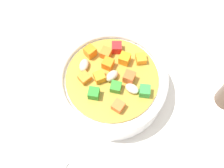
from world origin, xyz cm
name	(u,v)px	position (x,y,z in cm)	size (l,w,h in cm)	color
ground_plane	(112,93)	(0.00, 0.00, -1.00)	(140.00, 140.00, 2.00)	silver
soup_bowl_main	(112,83)	(-0.01, -0.01, 2.76)	(16.09, 16.09, 6.12)	white
spoon	(67,166)	(12.94, 1.32, 0.48)	(2.29, 22.50, 1.09)	silver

